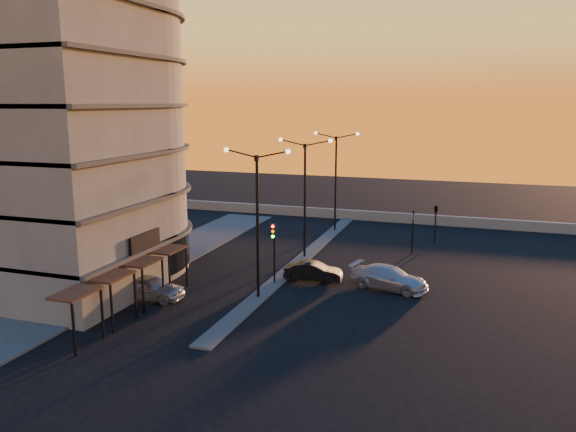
{
  "coord_description": "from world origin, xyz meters",
  "views": [
    {
      "loc": [
        12.65,
        -31.47,
        12.2
      ],
      "look_at": [
        -0.45,
        7.23,
        3.91
      ],
      "focal_mm": 35.0,
      "sensor_mm": 36.0,
      "label": 1
    }
  ],
  "objects_px": {
    "car_sedan": "(313,271)",
    "car_hatchback": "(148,287)",
    "traffic_light_main": "(274,243)",
    "streetlamp_mid": "(305,189)",
    "car_wagon": "(389,278)"
  },
  "relations": [
    {
      "from": "traffic_light_main",
      "to": "car_wagon",
      "type": "xyz_separation_m",
      "value": [
        7.56,
        1.66,
        -2.13
      ]
    },
    {
      "from": "streetlamp_mid",
      "to": "car_wagon",
      "type": "bearing_deg",
      "value": -35.91
    },
    {
      "from": "streetlamp_mid",
      "to": "car_hatchback",
      "type": "distance_m",
      "value": 14.77
    },
    {
      "from": "car_hatchback",
      "to": "traffic_light_main",
      "type": "bearing_deg",
      "value": -53.88
    },
    {
      "from": "traffic_light_main",
      "to": "car_sedan",
      "type": "bearing_deg",
      "value": 36.91
    },
    {
      "from": "streetlamp_mid",
      "to": "car_wagon",
      "type": "height_order",
      "value": "streetlamp_mid"
    },
    {
      "from": "car_hatchback",
      "to": "car_wagon",
      "type": "height_order",
      "value": "car_hatchback"
    },
    {
      "from": "car_sedan",
      "to": "car_wagon",
      "type": "distance_m",
      "value": 5.26
    },
    {
      "from": "car_sedan",
      "to": "car_hatchback",
      "type": "bearing_deg",
      "value": 122.45
    },
    {
      "from": "car_sedan",
      "to": "car_wagon",
      "type": "bearing_deg",
      "value": -96.62
    },
    {
      "from": "car_hatchback",
      "to": "car_wagon",
      "type": "xyz_separation_m",
      "value": [
        14.06,
        6.88,
        -0.02
      ]
    },
    {
      "from": "streetlamp_mid",
      "to": "traffic_light_main",
      "type": "distance_m",
      "value": 7.62
    },
    {
      "from": "traffic_light_main",
      "to": "car_sedan",
      "type": "relative_size",
      "value": 1.06
    },
    {
      "from": "traffic_light_main",
      "to": "car_wagon",
      "type": "height_order",
      "value": "traffic_light_main"
    },
    {
      "from": "traffic_light_main",
      "to": "car_wagon",
      "type": "distance_m",
      "value": 8.02
    }
  ]
}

